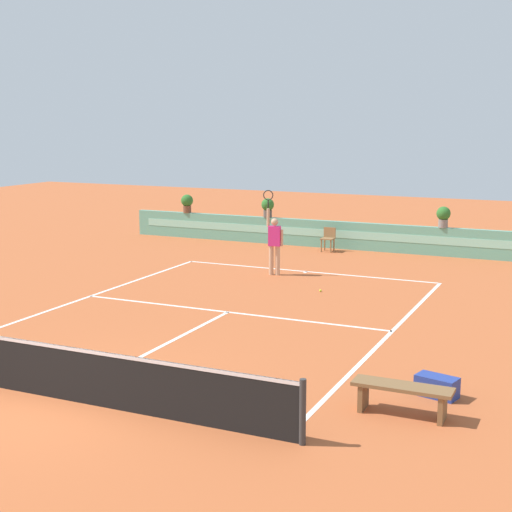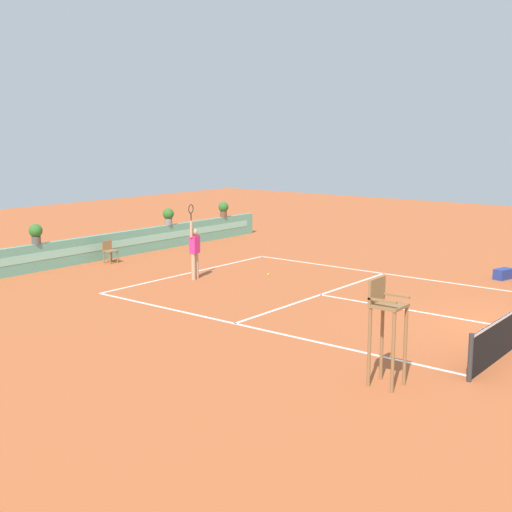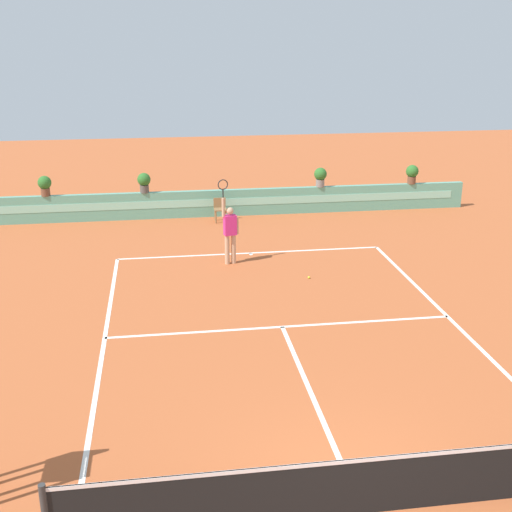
% 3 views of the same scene
% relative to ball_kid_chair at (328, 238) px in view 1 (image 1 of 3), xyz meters
% --- Properties ---
extents(ground_plane, '(60.00, 60.00, 0.00)m').
position_rel_ball_kid_chair_xyz_m(ground_plane, '(0.60, -9.66, -0.48)').
color(ground_plane, '#B2562D').
extents(court_lines, '(8.32, 11.94, 0.01)m').
position_rel_ball_kid_chair_xyz_m(court_lines, '(0.60, -8.94, -0.47)').
color(court_lines, white).
rests_on(court_lines, ground).
extents(net, '(8.92, 0.10, 1.00)m').
position_rel_ball_kid_chair_xyz_m(net, '(0.60, -15.66, 0.03)').
color(net, '#333333').
rests_on(net, ground).
extents(back_wall_barrier, '(18.00, 0.21, 1.00)m').
position_rel_ball_kid_chair_xyz_m(back_wall_barrier, '(0.60, 0.73, 0.02)').
color(back_wall_barrier, '#60A88E').
rests_on(back_wall_barrier, ground).
extents(ball_kid_chair, '(0.44, 0.44, 0.85)m').
position_rel_ball_kid_chair_xyz_m(ball_kid_chair, '(0.00, 0.00, 0.00)').
color(ball_kid_chair, olive).
rests_on(ball_kid_chair, ground).
extents(bench_courtside, '(1.60, 0.44, 0.51)m').
position_rel_ball_kid_chair_xyz_m(bench_courtside, '(6.06, -13.97, -0.10)').
color(bench_courtside, brown).
rests_on(bench_courtside, ground).
extents(gear_bag, '(0.77, 0.52, 0.36)m').
position_rel_ball_kid_chair_xyz_m(gear_bag, '(6.40, -12.90, -0.30)').
color(gear_bag, navy).
rests_on(gear_bag, ground).
extents(tennis_player, '(0.61, 0.29, 2.58)m').
position_rel_ball_kid_chair_xyz_m(tennis_player, '(-0.13, -4.64, 0.57)').
color(tennis_player, tan).
rests_on(tennis_player, ground).
extents(tennis_ball_near_baseline, '(0.07, 0.07, 0.07)m').
position_rel_ball_kid_chair_xyz_m(tennis_ball_near_baseline, '(1.92, -6.22, -0.44)').
color(tennis_ball_near_baseline, '#CCE033').
rests_on(tennis_ball_near_baseline, ground).
extents(potted_plant_far_left, '(0.48, 0.48, 0.72)m').
position_rel_ball_kid_chair_xyz_m(potted_plant_far_left, '(-6.20, 0.73, 0.93)').
color(potted_plant_far_left, brown).
rests_on(potted_plant_far_left, back_wall_barrier).
extents(potted_plant_right, '(0.48, 0.48, 0.72)m').
position_rel_ball_kid_chair_xyz_m(potted_plant_right, '(3.89, 0.73, 0.93)').
color(potted_plant_right, gray).
rests_on(potted_plant_right, back_wall_barrier).
extents(potted_plant_left, '(0.48, 0.48, 0.72)m').
position_rel_ball_kid_chair_xyz_m(potted_plant_left, '(-2.69, 0.73, 0.93)').
color(potted_plant_left, '#514C47').
rests_on(potted_plant_left, back_wall_barrier).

